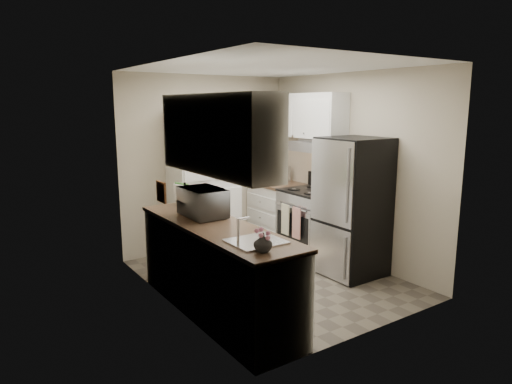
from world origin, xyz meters
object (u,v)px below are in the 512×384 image
(refrigerator, at_px, (352,207))
(pantry_cabinet, at_px, (204,184))
(electric_range, at_px, (311,222))
(microwave, at_px, (203,202))
(toaster_oven, at_px, (273,174))
(wine_bottle, at_px, (185,197))

(refrigerator, bearing_deg, pantry_cabinet, 123.46)
(electric_range, xyz_separation_m, microwave, (-1.90, -0.45, 0.59))
(pantry_cabinet, height_order, toaster_oven, pantry_cabinet)
(electric_range, bearing_deg, toaster_oven, 89.79)
(microwave, bearing_deg, pantry_cabinet, -27.58)
(electric_range, xyz_separation_m, wine_bottle, (-1.93, -0.06, 0.58))
(pantry_cabinet, bearing_deg, electric_range, -38.22)
(microwave, bearing_deg, wine_bottle, 3.62)
(wine_bottle, height_order, toaster_oven, wine_bottle)
(refrigerator, relative_size, toaster_oven, 3.99)
(pantry_cabinet, bearing_deg, toaster_oven, -1.04)
(refrigerator, relative_size, wine_bottle, 6.03)
(electric_range, height_order, refrigerator, refrigerator)
(pantry_cabinet, height_order, electric_range, pantry_cabinet)
(refrigerator, relative_size, microwave, 3.11)
(electric_range, xyz_separation_m, toaster_oven, (0.00, 0.90, 0.57))
(wine_bottle, bearing_deg, microwave, -86.61)
(electric_range, distance_m, toaster_oven, 1.07)
(microwave, bearing_deg, refrigerator, -100.27)
(electric_range, height_order, toaster_oven, toaster_oven)
(electric_range, bearing_deg, refrigerator, -92.48)
(refrigerator, xyz_separation_m, wine_bottle, (-1.89, 0.74, 0.21))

